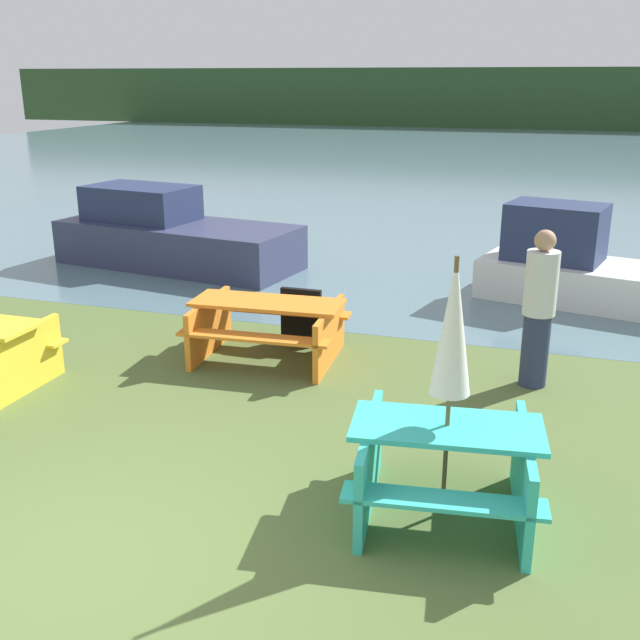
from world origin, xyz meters
The scene contains 10 objects.
ground_plane centered at (0.00, 0.00, 0.00)m, with size 60.00×60.00×0.00m, color #516633.
water centered at (0.00, 30.66, 0.00)m, with size 60.00×50.00×0.00m.
far_treeline centered at (0.00, 50.66, 2.00)m, with size 80.00×1.60×4.00m.
picnic_table_teal centered at (2.45, 1.53, 0.47)m, with size 1.67×1.56×0.80m.
picnic_table_orange centered at (-0.21, 4.40, 0.46)m, with size 1.95×1.50×0.75m.
umbrella_white centered at (2.45, 1.53, 1.60)m, with size 0.32×0.32×2.15m.
boat centered at (3.50, 8.30, 0.54)m, with size 3.55×2.16×1.51m.
boat_second centered at (-3.77, 8.45, 0.55)m, with size 4.75×2.38×1.45m.
person centered at (3.01, 4.53, 0.91)m, with size 0.36×0.36×1.82m.
signboard centered at (0.00, 5.06, 0.38)m, with size 0.55×0.08×0.75m.
Camera 1 is at (3.13, -3.85, 3.40)m, focal length 42.00 mm.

